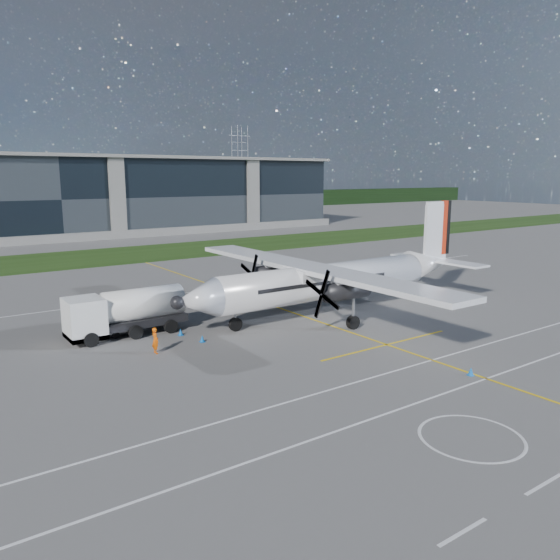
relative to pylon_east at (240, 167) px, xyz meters
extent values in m
plane|color=#595654|center=(-85.00, -110.00, -15.00)|extent=(400.00, 400.00, 0.00)
cube|color=#1E390F|center=(-85.00, -102.00, -14.98)|extent=(400.00, 18.00, 0.04)
cube|color=black|center=(-85.00, -70.00, -7.50)|extent=(120.00, 20.00, 15.00)
cube|color=black|center=(-85.00, -10.00, -12.00)|extent=(400.00, 6.00, 6.00)
cube|color=yellow|center=(-82.00, -140.00, -14.99)|extent=(0.20, 70.00, 0.01)
cube|color=white|center=(-85.00, -164.00, -14.99)|extent=(90.00, 0.15, 0.01)
imported|color=#F25907|center=(-96.07, -148.38, -13.97)|extent=(0.60, 0.84, 2.05)
cone|color=blue|center=(-64.88, -147.61, -14.75)|extent=(0.36, 0.36, 0.50)
cone|color=blue|center=(-82.29, -163.12, -14.75)|extent=(0.36, 0.36, 0.50)
cone|color=blue|center=(-92.90, -145.49, -14.75)|extent=(0.36, 0.36, 0.50)
cone|color=blue|center=(-92.35, -147.91, -14.75)|extent=(0.36, 0.36, 0.50)
cone|color=blue|center=(-81.24, -131.63, -14.75)|extent=(0.36, 0.36, 0.50)
camera|label=1|loc=(-109.41, -181.83, -3.25)|focal=35.00mm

